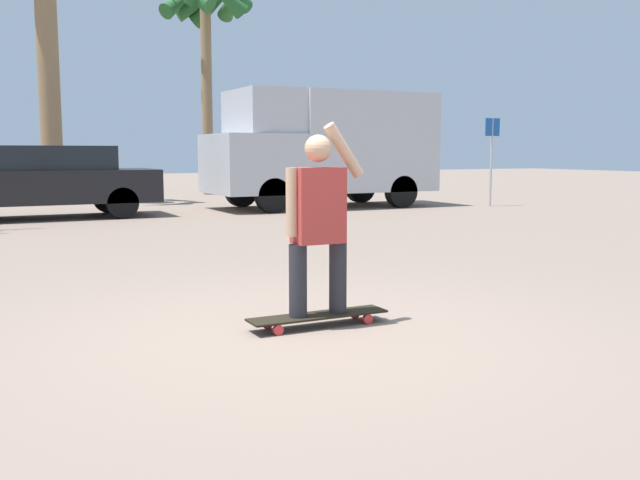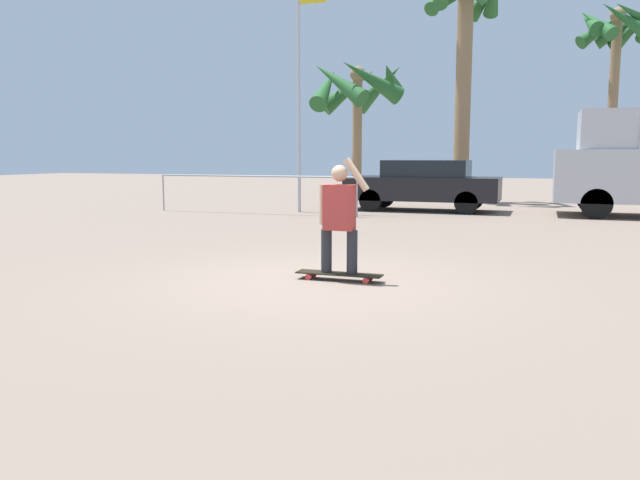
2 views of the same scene
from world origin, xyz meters
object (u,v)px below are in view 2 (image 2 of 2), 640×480
Objects in this scene: palm_tree_center_background at (465,26)px; palm_tree_far_left at (359,87)px; skateboard at (339,274)px; parked_car_black at (424,184)px; palm_tree_near_van at (618,36)px; person_skateboarder at (339,213)px; flagpole at (301,77)px.

palm_tree_center_background is 1.39× the size of palm_tree_far_left.
palm_tree_center_background is at bearing -36.36° from palm_tree_far_left.
skateboard is 10.81m from parked_car_black.
palm_tree_center_background reaches higher than parked_car_black.
palm_tree_near_van is at bearing 74.74° from skateboard.
flagpole is at bearing 114.15° from person_skateboarder.
parked_car_black is at bearing 25.96° from flagpole.
skateboard is 15.99m from palm_tree_center_background.
palm_tree_near_van is (5.55, 6.45, 4.98)m from parked_car_black.
person_skateboarder is at bearing -105.26° from palm_tree_near_van.
palm_tree_near_van is 12.07m from flagpole.
parked_car_black is 4.71m from flagpole.
flagpole reaches higher than parked_car_black.
flagpole is (-3.79, -5.68, -2.20)m from palm_tree_center_background.
palm_tree_near_van is at bearing -6.73° from palm_tree_far_left.
palm_tree_center_background is (-5.01, -2.35, 0.24)m from palm_tree_near_van.
parked_car_black is 0.66× the size of flagpole.
person_skateboarder is 0.19× the size of palm_tree_center_background.
skateboard is at bearing -65.85° from flagpole.
person_skateboarder is 10.78m from parked_car_black.
palm_tree_far_left reaches higher than skateboard.
palm_tree_near_van is at bearing 42.37° from flagpole.
parked_car_black is 9.86m from palm_tree_near_van.
palm_tree_far_left is at bearing 173.27° from palm_tree_near_van.
palm_tree_center_background is at bearing -154.85° from palm_tree_near_van.
flagpole reaches higher than person_skateboarder.
palm_tree_center_background is at bearing 91.22° from person_skateboarder.
skateboard is 19.54m from palm_tree_far_left.
flagpole is (-3.25, -1.58, 3.02)m from parked_car_black.
palm_tree_center_background reaches higher than palm_tree_far_left.
palm_tree_center_background is at bearing 91.22° from skateboard.
flagpole is (0.97, -9.18, -0.67)m from palm_tree_far_left.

